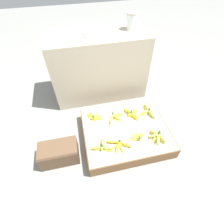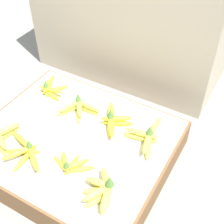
# 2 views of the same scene
# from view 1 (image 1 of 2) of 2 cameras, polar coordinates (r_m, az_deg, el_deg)

# --- Properties ---
(ground_plane) EXTENTS (10.00, 10.00, 0.00)m
(ground_plane) POSITION_cam_1_polar(r_m,az_deg,el_deg) (2.03, 4.24, -7.86)
(ground_plane) COLOR gray
(display_platform) EXTENTS (0.91, 0.77, 0.15)m
(display_platform) POSITION_cam_1_polar(r_m,az_deg,el_deg) (1.97, 4.36, -6.62)
(display_platform) COLOR brown
(display_platform) RESTS_ON ground_plane
(back_vendor_table) EXTENTS (1.16, 0.53, 0.84)m
(back_vendor_table) POSITION_cam_1_polar(r_m,az_deg,el_deg) (2.31, -4.22, 14.74)
(back_vendor_table) COLOR tan
(back_vendor_table) RESTS_ON ground_plane
(wooden_crate) EXTENTS (0.38, 0.22, 0.20)m
(wooden_crate) POSITION_cam_1_polar(r_m,az_deg,el_deg) (1.87, -16.90, -12.74)
(wooden_crate) COLOR brown
(wooden_crate) RESTS_ON ground_plane
(banana_bunch_front_left) EXTENTS (0.22, 0.19, 0.11)m
(banana_bunch_front_left) POSITION_cam_1_polar(r_m,az_deg,el_deg) (1.73, -3.18, -11.17)
(banana_bunch_front_left) COLOR gold
(banana_bunch_front_left) RESTS_ON display_platform
(banana_bunch_front_midleft) EXTENTS (0.25, 0.19, 0.09)m
(banana_bunch_front_midleft) POSITION_cam_1_polar(r_m,az_deg,el_deg) (1.76, 2.31, -10.43)
(banana_bunch_front_midleft) COLOR gold
(banana_bunch_front_midleft) RESTS_ON display_platform
(banana_bunch_front_midright) EXTENTS (0.21, 0.13, 0.08)m
(banana_bunch_front_midright) POSITION_cam_1_polar(r_m,az_deg,el_deg) (1.82, 8.70, -8.02)
(banana_bunch_front_midright) COLOR gold
(banana_bunch_front_midright) RESTS_ON display_platform
(banana_bunch_front_right) EXTENTS (0.16, 0.20, 0.11)m
(banana_bunch_front_right) POSITION_cam_1_polar(r_m,az_deg,el_deg) (1.85, 14.60, -7.76)
(banana_bunch_front_right) COLOR #DBCC4C
(banana_bunch_front_right) RESTS_ON display_platform
(banana_bunch_middle_left) EXTENTS (0.19, 0.16, 0.10)m
(banana_bunch_middle_left) POSITION_cam_1_polar(r_m,az_deg,el_deg) (1.98, -5.82, -1.51)
(banana_bunch_middle_left) COLOR yellow
(banana_bunch_middle_left) RESTS_ON display_platform
(banana_bunch_middle_midleft) EXTENTS (0.20, 0.15, 0.10)m
(banana_bunch_middle_midleft) POSITION_cam_1_polar(r_m,az_deg,el_deg) (1.96, 1.07, -1.57)
(banana_bunch_middle_midleft) COLOR #DBCC4C
(banana_bunch_middle_midleft) RESTS_ON display_platform
(banana_bunch_middle_midright) EXTENTS (0.18, 0.23, 0.11)m
(banana_bunch_middle_midright) POSITION_cam_1_polar(r_m,az_deg,el_deg) (2.01, 6.48, -0.39)
(banana_bunch_middle_midright) COLOR yellow
(banana_bunch_middle_midright) RESTS_ON display_platform
(banana_bunch_middle_right) EXTENTS (0.18, 0.26, 0.11)m
(banana_bunch_middle_right) POSITION_cam_1_polar(r_m,az_deg,el_deg) (2.06, 11.71, 0.27)
(banana_bunch_middle_right) COLOR gold
(banana_bunch_middle_right) RESTS_ON display_platform
(glass_jar) EXTENTS (0.12, 0.12, 0.18)m
(glass_jar) POSITION_cam_1_polar(r_m,az_deg,el_deg) (2.18, 6.48, 27.44)
(glass_jar) COLOR silver
(glass_jar) RESTS_ON back_vendor_table
(foam_tray_white) EXTENTS (0.29, 0.21, 0.02)m
(foam_tray_white) POSITION_cam_1_polar(r_m,az_deg,el_deg) (2.11, -4.91, 24.43)
(foam_tray_white) COLOR white
(foam_tray_white) RESTS_ON back_vendor_table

